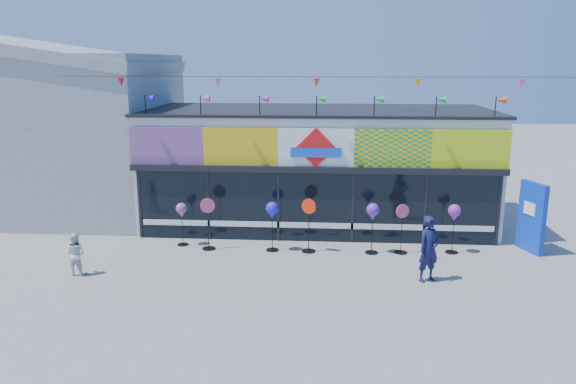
# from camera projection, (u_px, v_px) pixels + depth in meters

# --- Properties ---
(ground) EXTENTS (80.00, 80.00, 0.00)m
(ground) POSITION_uv_depth(u_px,v_px,m) (312.00, 281.00, 15.07)
(ground) COLOR slate
(ground) RESTS_ON ground
(kite_shop) EXTENTS (16.00, 5.70, 5.31)m
(kite_shop) POSITION_uv_depth(u_px,v_px,m) (317.00, 166.00, 20.38)
(kite_shop) COLOR silver
(kite_shop) RESTS_ON ground
(neighbour_building) EXTENTS (8.18, 7.20, 6.87)m
(neighbour_building) POSITION_uv_depth(u_px,v_px,m) (61.00, 128.00, 21.84)
(neighbour_building) COLOR #9EA1A4
(neighbour_building) RESTS_ON ground
(blue_sign) EXTENTS (0.53, 1.08, 2.18)m
(blue_sign) POSITION_uv_depth(u_px,v_px,m) (532.00, 217.00, 17.18)
(blue_sign) COLOR #0D3AC4
(blue_sign) RESTS_ON ground
(spinner_0) EXTENTS (0.35, 0.35, 1.39)m
(spinner_0) POSITION_uv_depth(u_px,v_px,m) (182.00, 211.00, 17.76)
(spinner_0) COLOR black
(spinner_0) RESTS_ON ground
(spinner_1) EXTENTS (0.46, 0.42, 1.64)m
(spinner_1) POSITION_uv_depth(u_px,v_px,m) (208.00, 222.00, 17.43)
(spinner_1) COLOR black
(spinner_1) RESTS_ON ground
(spinner_2) EXTENTS (0.39, 0.39, 1.56)m
(spinner_2) POSITION_uv_depth(u_px,v_px,m) (272.00, 212.00, 17.22)
(spinner_2) COLOR black
(spinner_2) RESTS_ON ground
(spinner_3) EXTENTS (0.45, 0.43, 1.69)m
(spinner_3) POSITION_uv_depth(u_px,v_px,m) (309.00, 224.00, 17.19)
(spinner_3) COLOR black
(spinner_3) RESTS_ON ground
(spinner_4) EXTENTS (0.40, 0.40, 1.58)m
(spinner_4) POSITION_uv_depth(u_px,v_px,m) (373.00, 213.00, 16.97)
(spinner_4) COLOR black
(spinner_4) RESTS_ON ground
(spinner_5) EXTENTS (0.41, 0.39, 1.55)m
(spinner_5) POSITION_uv_depth(u_px,v_px,m) (402.00, 227.00, 17.08)
(spinner_5) COLOR black
(spinner_5) RESTS_ON ground
(spinner_6) EXTENTS (0.39, 0.39, 1.54)m
(spinner_6) POSITION_uv_depth(u_px,v_px,m) (454.00, 214.00, 17.01)
(spinner_6) COLOR black
(spinner_6) RESTS_ON ground
(adult_man) EXTENTS (0.78, 0.70, 1.79)m
(adult_man) POSITION_uv_depth(u_px,v_px,m) (429.00, 249.00, 14.89)
(adult_man) COLOR #14153F
(adult_man) RESTS_ON ground
(child) EXTENTS (0.61, 0.39, 1.20)m
(child) POSITION_uv_depth(u_px,v_px,m) (75.00, 254.00, 15.39)
(child) COLOR silver
(child) RESTS_ON ground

